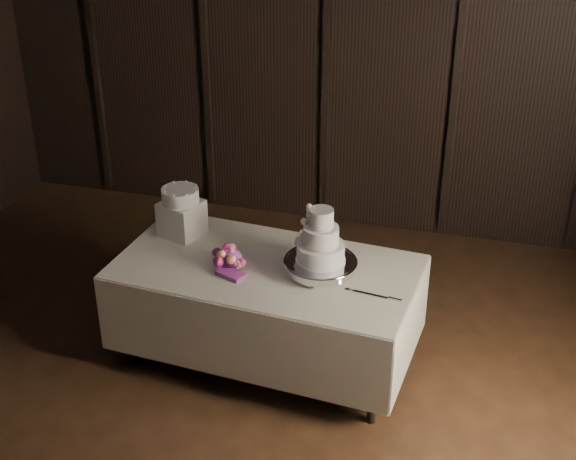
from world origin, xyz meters
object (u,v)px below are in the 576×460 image
at_px(cake_stand, 320,267).
at_px(bouquet, 230,257).
at_px(box_pedestal, 182,218).
at_px(display_table, 267,309).
at_px(small_cake, 180,196).
at_px(wedding_cake, 316,241).

bearing_deg(cake_stand, bouquet, -172.32).
bearing_deg(bouquet, box_pedestal, 144.95).
xyz_separation_m(display_table, box_pedestal, (-0.70, 0.26, 0.47)).
bearing_deg(display_table, box_pedestal, 163.96).
relative_size(cake_stand, small_cake, 1.87).
distance_m(cake_stand, box_pedestal, 1.09).
relative_size(display_table, cake_stand, 4.27).
bearing_deg(bouquet, wedding_cake, 6.50).
bearing_deg(wedding_cake, cake_stand, 53.94).
bearing_deg(box_pedestal, display_table, -20.50).
distance_m(cake_stand, small_cake, 1.12).
relative_size(cake_stand, wedding_cake, 1.31).
distance_m(cake_stand, wedding_cake, 0.19).
bearing_deg(small_cake, box_pedestal, 0.00).
relative_size(wedding_cake, bouquet, 0.93).
relative_size(box_pedestal, small_cake, 1.01).
height_order(display_table, small_cake, small_cake).
bearing_deg(cake_stand, box_pedestal, 166.82).
xyz_separation_m(wedding_cake, small_cake, (-1.04, 0.26, 0.07)).
distance_m(display_table, box_pedestal, 0.88).
xyz_separation_m(display_table, wedding_cake, (0.34, -0.00, 0.58)).
xyz_separation_m(cake_stand, bouquet, (-0.59, -0.08, 0.02)).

